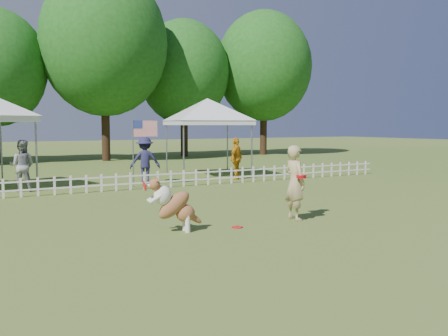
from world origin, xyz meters
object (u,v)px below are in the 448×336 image
at_px(flag_pole, 133,153).
at_px(spectator_c, 236,159).
at_px(canopy_tent_right, 207,138).
at_px(dog, 175,205).
at_px(frisbee_on_turf, 237,227).
at_px(spectator_a, 22,166).
at_px(handler, 295,183).
at_px(spectator_b, 145,160).

xyz_separation_m(flag_pole, spectator_c, (4.51, 0.41, -0.36)).
distance_m(canopy_tent_right, spectator_c, 1.95).
relative_size(dog, frisbee_on_turf, 4.76).
distance_m(dog, spectator_c, 10.15).
distance_m(canopy_tent_right, flag_pole, 4.64).
relative_size(canopy_tent_right, flag_pole, 1.35).
distance_m(flag_pole, spectator_a, 3.70).
height_order(handler, spectator_b, spectator_b).
distance_m(handler, dog, 3.02).
relative_size(handler, spectator_c, 1.03).
relative_size(flag_pole, spectator_b, 1.38).
bearing_deg(spectator_b, handler, 108.68).
height_order(canopy_tent_right, spectator_a, canopy_tent_right).
bearing_deg(canopy_tent_right, spectator_b, -149.81).
xyz_separation_m(dog, canopy_tent_right, (5.85, 9.72, 1.06)).
height_order(flag_pole, spectator_a, flag_pole).
height_order(spectator_b, spectator_c, spectator_b).
height_order(dog, spectator_a, spectator_a).
bearing_deg(canopy_tent_right, flag_pole, -142.73).
relative_size(flag_pole, spectator_a, 1.41).
bearing_deg(spectator_b, flag_pole, 64.68).
bearing_deg(spectator_a, handler, 143.64).
distance_m(frisbee_on_turf, spectator_c, 9.60).
bearing_deg(spectator_a, dog, 126.34).
bearing_deg(dog, handler, 5.85).
distance_m(handler, flag_pole, 7.80).
bearing_deg(spectator_b, canopy_tent_right, -144.00).
relative_size(dog, flag_pole, 0.47).
relative_size(handler, flag_pole, 0.72).
xyz_separation_m(flag_pole, spectator_b, (0.78, 0.90, -0.33)).
bearing_deg(spectator_a, spectator_c, -158.81).
height_order(canopy_tent_right, spectator_b, canopy_tent_right).
height_order(handler, frisbee_on_turf, handler).
height_order(handler, spectator_a, handler).
bearing_deg(frisbee_on_turf, dog, 170.38).
bearing_deg(spectator_b, dog, 88.91).
relative_size(handler, spectator_a, 1.02).
xyz_separation_m(frisbee_on_turf, flag_pole, (0.38, 7.81, 1.20)).
bearing_deg(canopy_tent_right, handler, -96.44).
xyz_separation_m(flag_pole, spectator_a, (-3.59, 0.79, -0.35)).
bearing_deg(spectator_c, canopy_tent_right, -112.74).
relative_size(spectator_b, spectator_c, 1.03).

